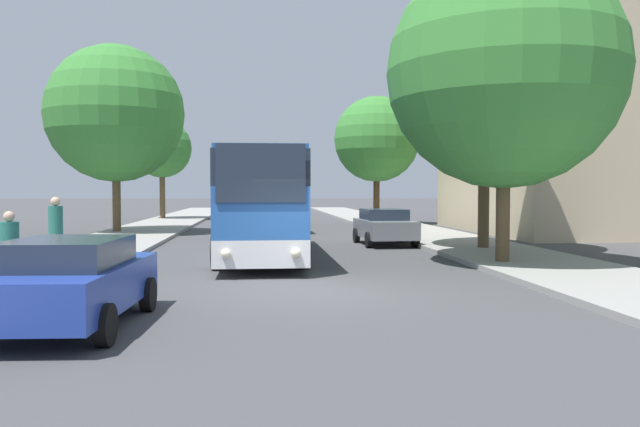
# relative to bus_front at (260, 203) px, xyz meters

# --- Properties ---
(ground_plane) EXTENTS (300.00, 300.00, 0.00)m
(ground_plane) POSITION_rel_bus_front_xyz_m (1.01, -7.06, -1.80)
(ground_plane) COLOR #424244
(ground_plane) RESTS_ON ground
(sidewalk_right) EXTENTS (4.00, 120.00, 0.15)m
(sidewalk_right) POSITION_rel_bus_front_xyz_m (8.01, -7.06, -1.73)
(sidewalk_right) COLOR gray
(sidewalk_right) RESTS_ON ground_plane
(building_right_background) EXTENTS (15.14, 13.99, 16.69)m
(building_right_background) POSITION_rel_bus_front_xyz_m (18.83, 11.03, 6.54)
(building_right_background) COLOR #C6B28E
(building_right_background) RESTS_ON ground_plane
(bus_front) EXTENTS (2.75, 10.75, 3.38)m
(bus_front) POSITION_rel_bus_front_xyz_m (0.00, 0.00, 0.00)
(bus_front) COLOR silver
(bus_front) RESTS_ON ground_plane
(bus_middle) EXTENTS (3.04, 10.98, 3.32)m
(bus_middle) POSITION_rel_bus_front_xyz_m (0.32, 14.93, -0.03)
(bus_middle) COLOR #2D519E
(bus_middle) RESTS_ON ground_plane
(parked_car_left_curb) EXTENTS (2.24, 4.27, 1.44)m
(parked_car_left_curb) POSITION_rel_bus_front_xyz_m (-3.08, -10.35, -1.04)
(parked_car_left_curb) COLOR #233D9E
(parked_car_left_curb) RESTS_ON ground_plane
(parked_car_right_near) EXTENTS (2.16, 3.99, 1.45)m
(parked_car_right_near) POSITION_rel_bus_front_xyz_m (5.00, 4.10, -1.04)
(parked_car_right_near) COLOR slate
(parked_car_right_near) RESTS_ON ground_plane
(pedestrian_waiting_far) EXTENTS (0.36, 0.36, 1.65)m
(pedestrian_waiting_far) POSITION_rel_bus_front_xyz_m (-4.98, -7.80, -0.82)
(pedestrian_waiting_far) COLOR #23232D
(pedestrian_waiting_far) RESTS_ON sidewalk_left
(pedestrian_walking_back) EXTENTS (0.36, 0.36, 1.89)m
(pedestrian_walking_back) POSITION_rel_bus_front_xyz_m (-5.38, -3.67, -0.69)
(pedestrian_walking_back) COLOR #23232D
(pedestrian_walking_back) RESTS_ON sidewalk_left
(tree_left_near) EXTENTS (6.79, 6.79, 9.25)m
(tree_left_near) POSITION_rel_bus_front_xyz_m (-7.14, 11.31, 4.20)
(tree_left_near) COLOR brown
(tree_left_near) RESTS_ON sidewalk_left
(tree_left_far) EXTENTS (4.28, 4.28, 7.25)m
(tree_left_far) POSITION_rel_bus_front_xyz_m (-7.08, 25.78, 3.43)
(tree_left_far) COLOR brown
(tree_left_far) RESTS_ON sidewalk_left
(tree_right_near) EXTENTS (6.38, 6.38, 8.92)m
(tree_right_near) POSITION_rel_bus_front_xyz_m (8.02, 1.13, 4.07)
(tree_right_near) COLOR brown
(tree_right_near) RESTS_ON sidewalk_right
(tree_right_mid) EXTENTS (5.45, 5.45, 8.04)m
(tree_right_mid) POSITION_rel_bus_front_xyz_m (7.44, 18.67, 3.65)
(tree_right_mid) COLOR #47331E
(tree_right_mid) RESTS_ON sidewalk_right
(tree_right_far) EXTENTS (6.77, 6.77, 8.88)m
(tree_right_far) POSITION_rel_bus_front_xyz_m (7.00, -3.19, 3.83)
(tree_right_far) COLOR brown
(tree_right_far) RESTS_ON sidewalk_right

